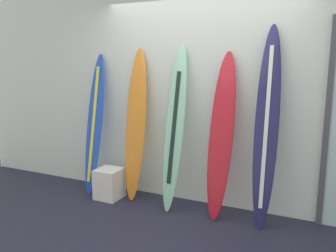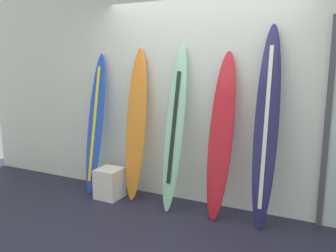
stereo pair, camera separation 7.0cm
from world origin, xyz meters
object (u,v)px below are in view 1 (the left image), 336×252
object	(u,v)px
surfboard_cobalt	(95,124)
surfboard_navy	(266,128)
surfboard_seafoam	(175,129)
surfboard_sunset	(136,126)
surfboard_crimson	(221,136)
display_block_left	(109,183)

from	to	relation	value
surfboard_cobalt	surfboard_navy	size ratio (longest dim) A/B	0.87
surfboard_cobalt	surfboard_seafoam	world-z (taller)	surfboard_seafoam
surfboard_sunset	surfboard_crimson	world-z (taller)	surfboard_sunset
surfboard_seafoam	surfboard_cobalt	bearing A→B (deg)	178.84
surfboard_seafoam	surfboard_crimson	world-z (taller)	surfboard_seafoam
surfboard_navy	display_block_left	xyz separation A→B (m)	(-1.94, -0.12, -0.87)
surfboard_crimson	display_block_left	world-z (taller)	surfboard_crimson
surfboard_crimson	surfboard_sunset	bearing A→B (deg)	177.55
surfboard_seafoam	surfboard_crimson	distance (m)	0.57
surfboard_crimson	surfboard_navy	xyz separation A→B (m)	(0.49, -0.01, 0.13)
surfboard_crimson	surfboard_navy	size ratio (longest dim) A/B	0.87
surfboard_sunset	display_block_left	distance (m)	0.84
surfboard_cobalt	surfboard_crimson	world-z (taller)	surfboard_crimson
surfboard_cobalt	display_block_left	size ratio (longest dim) A/B	4.79
surfboard_cobalt	surfboard_navy	bearing A→B (deg)	-0.61
surfboard_navy	surfboard_sunset	bearing A→B (deg)	178.00
surfboard_cobalt	surfboard_navy	distance (m)	2.26
surfboard_crimson	surfboard_navy	bearing A→B (deg)	-0.94
surfboard_sunset	surfboard_crimson	distance (m)	1.14
surfboard_cobalt	surfboard_seafoam	distance (m)	1.19
surfboard_sunset	surfboard_crimson	bearing A→B (deg)	-2.45
surfboard_cobalt	surfboard_sunset	world-z (taller)	surfboard_sunset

